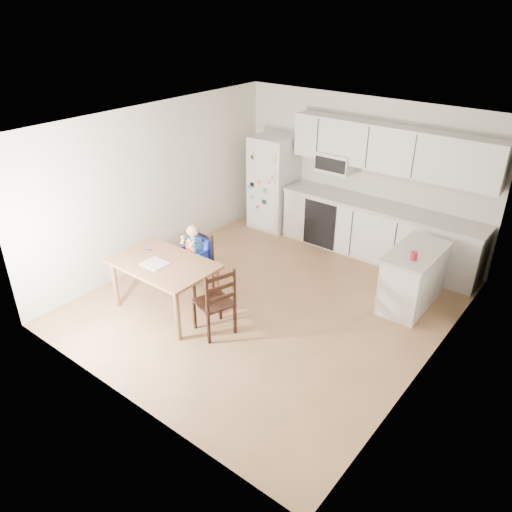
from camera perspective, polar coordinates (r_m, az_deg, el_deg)
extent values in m
cube|color=olive|center=(7.15, 1.68, -5.28)|extent=(4.50, 5.00, 0.01)
cube|color=beige|center=(8.56, 12.01, 9.19)|extent=(4.50, 0.02, 2.50)
cube|color=beige|center=(8.00, -11.34, 7.93)|extent=(0.02, 5.00, 2.50)
cube|color=beige|center=(5.66, 20.43, -2.03)|extent=(0.02, 5.00, 2.50)
cube|color=white|center=(6.15, 2.01, 14.66)|extent=(4.50, 5.00, 0.01)
cube|color=silver|center=(9.16, 2.05, 8.38)|extent=(0.72, 0.70, 1.70)
cube|color=silver|center=(8.40, 13.71, 2.59)|extent=(3.34, 0.60, 0.86)
cube|color=beige|center=(8.21, 14.03, 5.47)|extent=(3.37, 0.62, 0.05)
cube|color=black|center=(8.53, 7.25, 3.58)|extent=(0.60, 0.02, 0.80)
cube|color=silver|center=(8.05, 15.22, 11.75)|extent=(3.34, 0.34, 0.70)
cube|color=silver|center=(8.51, 9.13, 10.55)|extent=(0.60, 0.38, 0.33)
cube|color=silver|center=(7.23, 17.46, -2.54)|extent=(0.55, 1.09, 0.80)
cube|color=beige|center=(7.03, 17.95, 0.44)|extent=(0.60, 1.15, 0.05)
cylinder|color=#B51F2A|center=(6.74, 17.60, 0.01)|extent=(0.09, 0.09, 0.11)
cube|color=brown|center=(6.72, -10.56, -0.88)|extent=(1.39, 0.90, 0.04)
cylinder|color=brown|center=(7.14, -15.81, -3.12)|extent=(0.07, 0.07, 0.71)
cylinder|color=brown|center=(7.52, -11.40, -0.91)|extent=(0.07, 0.07, 0.71)
cylinder|color=brown|center=(6.31, -8.96, -6.80)|extent=(0.07, 0.07, 0.71)
cylinder|color=brown|center=(6.73, -4.43, -4.06)|extent=(0.07, 0.07, 0.71)
cube|color=#B5B6BA|center=(6.68, -11.49, -0.87)|extent=(0.32, 0.28, 0.01)
cylinder|color=#1025B9|center=(7.07, -12.42, 0.71)|extent=(0.12, 0.06, 0.02)
cube|color=black|center=(7.20, -7.00, -1.31)|extent=(0.44, 0.44, 0.03)
cube|color=black|center=(7.33, -8.93, -2.82)|extent=(0.04, 0.04, 0.41)
cube|color=black|center=(7.53, -6.76, -1.79)|extent=(0.04, 0.04, 0.41)
cube|color=black|center=(7.08, -7.07, -3.87)|extent=(0.04, 0.04, 0.41)
cube|color=black|center=(7.29, -4.87, -2.78)|extent=(0.04, 0.04, 0.41)
cube|color=black|center=(7.18, -6.01, 0.99)|extent=(0.41, 0.07, 0.48)
cube|color=#1025B9|center=(7.17, -7.03, -0.87)|extent=(0.39, 0.36, 0.10)
cube|color=#1025B9|center=(7.14, -6.31, 1.00)|extent=(0.37, 0.09, 0.33)
cube|color=#4C59CA|center=(7.13, -7.18, -0.53)|extent=(0.31, 0.27, 0.02)
cube|color=#2261A0|center=(7.05, -7.10, 1.12)|extent=(0.22, 0.15, 0.25)
cube|color=red|center=(7.02, -7.49, 0.88)|extent=(0.18, 0.03, 0.19)
sphere|color=beige|center=(6.94, -7.28, 2.84)|extent=(0.18, 0.18, 0.16)
ellipsoid|color=olive|center=(6.93, -7.28, 2.97)|extent=(0.18, 0.17, 0.14)
cube|color=black|center=(6.36, -4.83, -5.31)|extent=(0.53, 0.53, 0.03)
cube|color=black|center=(6.70, -4.12, -5.69)|extent=(0.04, 0.04, 0.42)
cube|color=black|center=(6.42, -2.42, -7.27)|extent=(0.04, 0.04, 0.42)
cube|color=black|center=(6.55, -7.02, -6.68)|extent=(0.04, 0.04, 0.42)
cube|color=black|center=(6.28, -5.42, -8.34)|extent=(0.04, 0.04, 0.42)
cube|color=black|center=(6.08, -4.05, -4.04)|extent=(0.16, 0.41, 0.50)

